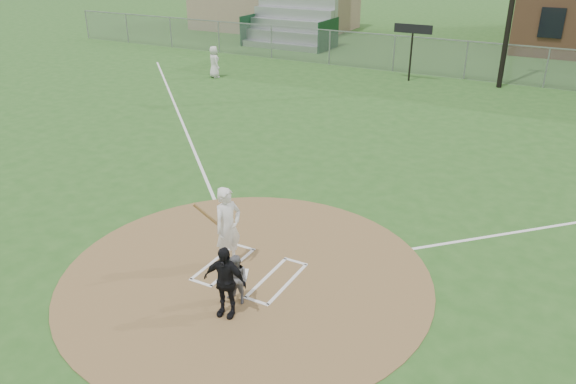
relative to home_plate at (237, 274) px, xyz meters
The scene contains 12 objects.
ground 0.21m from the home_plate, 27.22° to the left, with size 140.00×140.00×0.00m, color #28571E.
dirt_circle 0.20m from the home_plate, 27.22° to the left, with size 8.40×8.40×0.02m, color olive.
home_plate is the anchor object (origin of this frame).
foul_line_third 12.67m from the home_plate, 134.13° to the left, with size 0.10×24.00×0.01m, color white.
catcher 1.15m from the home_plate, 56.66° to the right, with size 0.53×0.42×1.10m, color slate.
umpire 1.63m from the home_plate, 65.76° to the right, with size 0.91×0.38×1.55m, color black.
ondeck_player 19.96m from the home_plate, 126.65° to the left, with size 0.82×0.53×1.68m, color silver.
batters_boxes 0.30m from the home_plate, 53.39° to the left, with size 2.08×1.88×0.01m.
batter_at_plate 1.09m from the home_plate, 144.30° to the left, with size 0.80×1.09×1.97m.
outfield_fence 22.12m from the home_plate, 89.53° to the left, with size 56.08×0.08×2.03m.
bleachers 29.29m from the home_plate, 115.99° to the left, with size 6.08×3.20×3.20m.
scoreboard_sign 20.56m from the home_plate, 96.52° to the left, with size 2.00×0.10×2.93m.
Camera 1 is at (5.99, -9.07, 7.05)m, focal length 35.00 mm.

